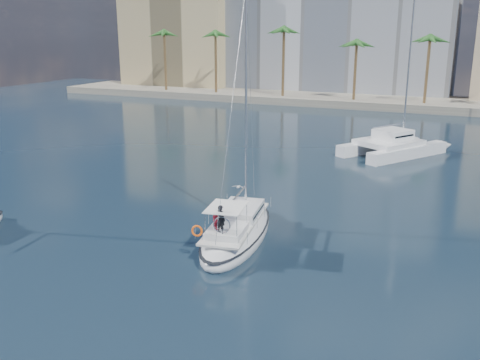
% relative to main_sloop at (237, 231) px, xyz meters
% --- Properties ---
extents(ground, '(160.00, 160.00, 0.00)m').
position_rel_main_sloop_xyz_m(ground, '(-1.30, 1.19, -0.49)').
color(ground, black).
rests_on(ground, ground).
extents(quay, '(120.00, 14.00, 1.20)m').
position_rel_main_sloop_xyz_m(quay, '(-1.30, 62.19, 0.11)').
color(quay, gray).
rests_on(quay, ground).
extents(building_modern, '(42.00, 16.00, 28.00)m').
position_rel_main_sloop_xyz_m(building_modern, '(-13.30, 74.19, 13.51)').
color(building_modern, silver).
rests_on(building_modern, ground).
extents(building_tan_left, '(22.00, 14.00, 22.00)m').
position_rel_main_sloop_xyz_m(building_tan_left, '(-43.30, 70.19, 10.51)').
color(building_tan_left, tan).
rests_on(building_tan_left, ground).
extents(palm_left, '(3.60, 3.60, 12.30)m').
position_rel_main_sloop_xyz_m(palm_left, '(-35.30, 58.19, 9.79)').
color(palm_left, brown).
rests_on(palm_left, ground).
extents(palm_centre, '(3.60, 3.60, 12.30)m').
position_rel_main_sloop_xyz_m(palm_centre, '(-1.30, 58.19, 9.79)').
color(palm_centre, brown).
rests_on(palm_centre, ground).
extents(main_sloop, '(4.91, 10.65, 15.23)m').
position_rel_main_sloop_xyz_m(main_sloop, '(0.00, 0.00, 0.00)').
color(main_sloop, white).
rests_on(main_sloop, ground).
extents(catamaran, '(9.75, 11.41, 15.16)m').
position_rel_main_sloop_xyz_m(catamaran, '(4.78, 26.32, 0.61)').
color(catamaran, white).
rests_on(catamaran, ground).
extents(seagull, '(1.06, 0.45, 0.20)m').
position_rel_main_sloop_xyz_m(seagull, '(-3.72, 8.52, -0.03)').
color(seagull, silver).
rests_on(seagull, ground).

